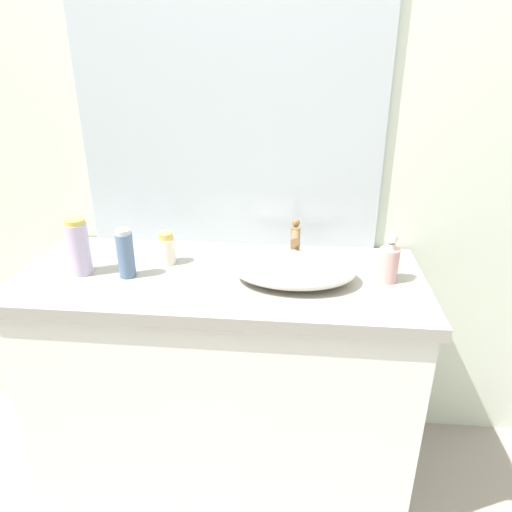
% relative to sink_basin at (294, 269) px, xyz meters
% --- Properties ---
extents(bathroom_wall_rear, '(6.00, 0.06, 2.60)m').
position_rel_sink_basin_xyz_m(bathroom_wall_rear, '(-0.13, 0.35, 0.41)').
color(bathroom_wall_rear, silver).
rests_on(bathroom_wall_rear, ground).
extents(vanity_counter, '(1.36, 0.57, 0.85)m').
position_rel_sink_basin_xyz_m(vanity_counter, '(-0.25, 0.03, -0.46)').
color(vanity_counter, white).
rests_on(vanity_counter, ground).
extents(wall_mirror_panel, '(1.09, 0.01, 1.07)m').
position_rel_sink_basin_xyz_m(wall_mirror_panel, '(-0.25, 0.31, 0.49)').
color(wall_mirror_panel, '#B2BCC6').
rests_on(wall_mirror_panel, vanity_counter).
extents(sink_basin, '(0.40, 0.26, 0.08)m').
position_rel_sink_basin_xyz_m(sink_basin, '(0.00, 0.00, 0.00)').
color(sink_basin, silver).
rests_on(sink_basin, vanity_counter).
extents(faucet, '(0.03, 0.13, 0.15)m').
position_rel_sink_basin_xyz_m(faucet, '(0.00, 0.15, 0.04)').
color(faucet, brown).
rests_on(faucet, vanity_counter).
extents(soap_dispenser, '(0.07, 0.07, 0.17)m').
position_rel_sink_basin_xyz_m(soap_dispenser, '(0.30, 0.03, 0.03)').
color(soap_dispenser, '#D49F9E').
rests_on(soap_dispenser, vanity_counter).
extents(lotion_bottle, '(0.07, 0.07, 0.19)m').
position_rel_sink_basin_xyz_m(lotion_bottle, '(-0.71, -0.01, 0.05)').
color(lotion_bottle, '#BFADD3').
rests_on(lotion_bottle, vanity_counter).
extents(perfume_bottle, '(0.06, 0.06, 0.11)m').
position_rel_sink_basin_xyz_m(perfume_bottle, '(-0.45, 0.10, 0.01)').
color(perfume_bottle, white).
rests_on(perfume_bottle, vanity_counter).
extents(spray_can, '(0.06, 0.06, 0.17)m').
position_rel_sink_basin_xyz_m(spray_can, '(-0.55, -0.02, 0.04)').
color(spray_can, slate).
rests_on(spray_can, vanity_counter).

